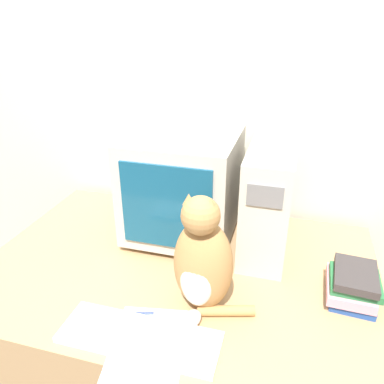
{
  "coord_description": "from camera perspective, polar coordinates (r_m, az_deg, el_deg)",
  "views": [
    {
      "loc": [
        0.37,
        -0.62,
        1.61
      ],
      "look_at": [
        0.05,
        0.51,
        1.05
      ],
      "focal_mm": 35.0,
      "sensor_mm": 36.0,
      "label": 1
    }
  ],
  "objects": [
    {
      "name": "wall_back",
      "position": [
        1.75,
        3.32,
        13.65
      ],
      "size": [
        7.0,
        0.05,
        2.5
      ],
      "color": "beige",
      "rests_on": "ground_plane"
    },
    {
      "name": "desk",
      "position": [
        1.71,
        -1.87,
        -20.99
      ],
      "size": [
        1.48,
        0.98,
        0.74
      ],
      "color": "tan",
      "rests_on": "ground_plane"
    },
    {
      "name": "crt_monitor",
      "position": [
        1.54,
        -1.33,
        1.06
      ],
      "size": [
        0.43,
        0.44,
        0.44
      ],
      "color": "#BCB7AD",
      "rests_on": "desk"
    },
    {
      "name": "computer_tower",
      "position": [
        1.49,
        11.53,
        -1.08
      ],
      "size": [
        0.17,
        0.44,
        0.43
      ],
      "color": "beige",
      "rests_on": "desk"
    },
    {
      "name": "keyboard",
      "position": [
        1.19,
        -8.05,
        -21.0
      ],
      "size": [
        0.48,
        0.16,
        0.02
      ],
      "color": "silver",
      "rests_on": "desk"
    },
    {
      "name": "cat",
      "position": [
        1.17,
        1.64,
        -10.53
      ],
      "size": [
        0.28,
        0.22,
        0.41
      ],
      "rotation": [
        0.0,
        0.0,
        -0.12
      ],
      "color": "#B7844C",
      "rests_on": "desk"
    },
    {
      "name": "book_stack",
      "position": [
        1.39,
        23.29,
        -12.92
      ],
      "size": [
        0.17,
        0.2,
        0.11
      ],
      "color": "#234793",
      "rests_on": "desk"
    },
    {
      "name": "pen",
      "position": [
        1.27,
        -9.12,
        -17.83
      ],
      "size": [
        0.13,
        0.05,
        0.01
      ],
      "color": "navy",
      "rests_on": "desk"
    },
    {
      "name": "paper_sheet",
      "position": [
        1.18,
        -6.78,
        -22.18
      ],
      "size": [
        0.26,
        0.33,
        0.0
      ],
      "color": "white",
      "rests_on": "desk"
    }
  ]
}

